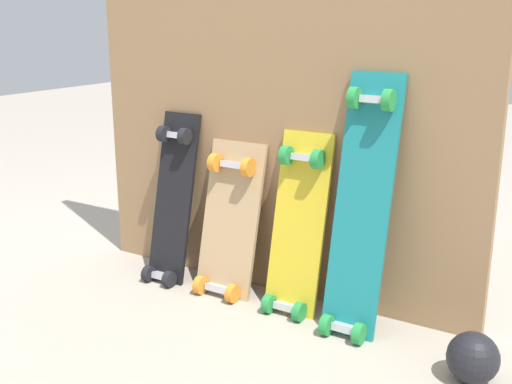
% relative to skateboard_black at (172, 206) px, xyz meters
% --- Properties ---
extents(ground_plane, '(12.00, 12.00, 0.00)m').
position_rel_skateboard_black_xyz_m(ground_plane, '(0.40, 0.05, -0.30)').
color(ground_plane, '#A89E8E').
extents(plywood_wall_panel, '(1.57, 0.04, 1.71)m').
position_rel_skateboard_black_xyz_m(plywood_wall_panel, '(0.40, 0.12, 0.56)').
color(plywood_wall_panel, '#99724C').
rests_on(plywood_wall_panel, ground).
extents(skateboard_black, '(0.17, 0.23, 0.72)m').
position_rel_skateboard_black_xyz_m(skateboard_black, '(0.00, 0.00, 0.00)').
color(skateboard_black, black).
rests_on(skateboard_black, ground).
extents(skateboard_natural, '(0.24, 0.22, 0.63)m').
position_rel_skateboard_black_xyz_m(skateboard_natural, '(0.27, 0.01, -0.04)').
color(skateboard_natural, tan).
rests_on(skateboard_natural, ground).
extents(skateboard_yellow, '(0.20, 0.22, 0.70)m').
position_rel_skateboard_black_xyz_m(skateboard_yellow, '(0.56, 0.01, -0.01)').
color(skateboard_yellow, gold).
rests_on(skateboard_yellow, ground).
extents(skateboard_teal, '(0.19, 0.26, 0.91)m').
position_rel_skateboard_black_xyz_m(skateboard_teal, '(0.80, -0.01, 0.10)').
color(skateboard_teal, '#197A7F').
rests_on(skateboard_teal, ground).
extents(rubber_ball, '(0.15, 0.15, 0.15)m').
position_rel_skateboard_black_xyz_m(rubber_ball, '(1.22, -0.16, -0.22)').
color(rubber_ball, black).
rests_on(rubber_ball, ground).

